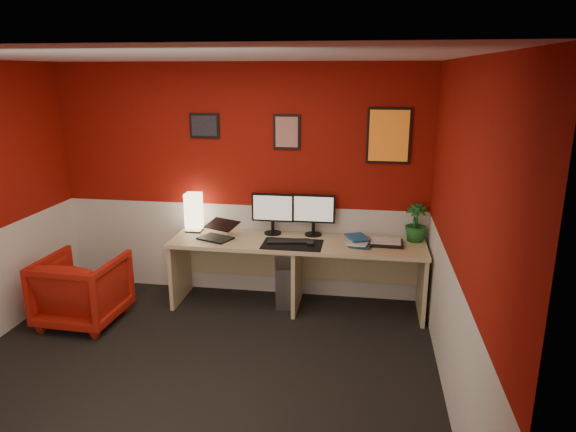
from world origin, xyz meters
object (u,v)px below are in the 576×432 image
object	(u,v)px
desk	(297,275)
laptop	(215,229)
monitor_left	(273,207)
armchair	(82,289)
pc_tower	(285,282)
monitor_right	(314,209)
potted_plant	(416,223)
shoji_lamp	(194,213)
zen_tray	(385,243)

from	to	relation	value
desk	laptop	xyz separation A→B (m)	(-0.84, -0.06, 0.47)
monitor_left	armchair	world-z (taller)	monitor_left
monitor_left	laptop	bearing A→B (deg)	-153.74
pc_tower	armchair	distance (m)	2.04
monitor_left	desk	bearing A→B (deg)	-35.94
laptop	armchair	distance (m)	1.42
laptop	armchair	bearing A→B (deg)	-130.74
monitor_right	laptop	bearing A→B (deg)	-163.50
monitor_left	potted_plant	size ratio (longest dim) A/B	1.49
monitor_left	pc_tower	xyz separation A→B (m)	(0.14, -0.10, -0.80)
laptop	shoji_lamp	bearing A→B (deg)	165.22
zen_tray	potted_plant	size ratio (longest dim) A/B	0.90
pc_tower	shoji_lamp	bearing A→B (deg)	164.70
shoji_lamp	pc_tower	world-z (taller)	shoji_lamp
shoji_lamp	desk	bearing A→B (deg)	-8.80
zen_tray	potted_plant	distance (m)	0.38
desk	monitor_left	bearing A→B (deg)	144.06
monitor_left	zen_tray	bearing A→B (deg)	-8.47
shoji_lamp	zen_tray	bearing A→B (deg)	-3.99
potted_plant	desk	bearing A→B (deg)	-170.67
laptop	pc_tower	distance (m)	0.94
potted_plant	pc_tower	bearing A→B (deg)	-176.29
shoji_lamp	monitor_right	size ratio (longest dim) A/B	0.69
monitor_right	pc_tower	size ratio (longest dim) A/B	1.29
shoji_lamp	monitor_left	size ratio (longest dim) A/B	0.69
laptop	potted_plant	bearing A→B (deg)	30.54
potted_plant	monitor_left	bearing A→B (deg)	179.36
desk	monitor_left	size ratio (longest dim) A/B	4.48
monitor_right	potted_plant	bearing A→B (deg)	-1.96
laptop	monitor_left	size ratio (longest dim) A/B	0.57
potted_plant	armchair	world-z (taller)	potted_plant
monitor_left	monitor_right	bearing A→B (deg)	2.54
monitor_left	armchair	xyz separation A→B (m)	(-1.75, -0.85, -0.68)
desk	zen_tray	distance (m)	0.97
desk	pc_tower	distance (m)	0.23
laptop	monitor_left	xyz separation A→B (m)	(0.55, 0.27, 0.18)
zen_tray	potted_plant	xyz separation A→B (m)	(0.30, 0.16, 0.18)
desk	shoji_lamp	size ratio (longest dim) A/B	6.50
pc_tower	desk	bearing A→B (deg)	-47.60
monitor_left	pc_tower	bearing A→B (deg)	-35.60
potted_plant	armchair	size ratio (longest dim) A/B	0.52
pc_tower	monitor_left	bearing A→B (deg)	133.07
laptop	monitor_left	distance (m)	0.64
monitor_right	zen_tray	size ratio (longest dim) A/B	1.66
laptop	zen_tray	distance (m)	1.74
desk	shoji_lamp	distance (m)	1.29
potted_plant	shoji_lamp	bearing A→B (deg)	-179.58
zen_tray	armchair	xyz separation A→B (m)	(-2.92, -0.68, -0.40)
desk	pc_tower	xyz separation A→B (m)	(-0.15, 0.11, -0.14)
laptop	monitor_right	world-z (taller)	monitor_right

